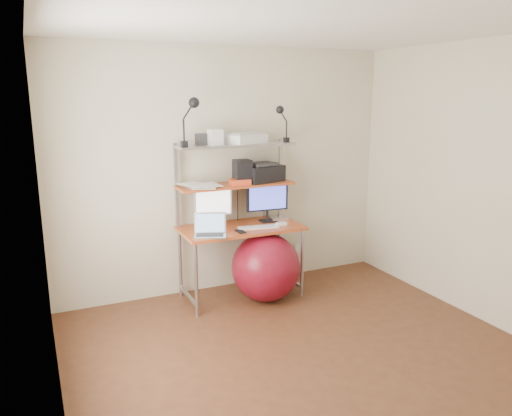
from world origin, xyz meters
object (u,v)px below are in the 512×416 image
Objects in this scene: monitor_black at (267,200)px; exercise_ball at (266,267)px; laptop at (210,231)px; printer at (262,173)px; monitor_silver at (213,204)px.

exercise_ball is at bearing -113.82° from monitor_black.
printer is (0.68, 0.31, 0.46)m from laptop.
exercise_ball is at bearing 20.01° from laptop.
laptop is 0.88m from printer.
monitor_black reaches higher than laptop.
monitor_silver reaches higher than exercise_ball.
printer is at bearing 119.83° from monitor_black.
printer reaches higher than exercise_ball.
monitor_silver is 0.58m from monitor_black.
printer is (-0.03, 0.06, 0.28)m from monitor_black.
exercise_ball is (-0.14, -0.27, -0.62)m from monitor_black.
monitor_black is 0.65× the size of exercise_ball.
monitor_black is 0.28m from printer.
monitor_silver is 0.61m from printer.
printer is at bearing 70.91° from exercise_ball.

